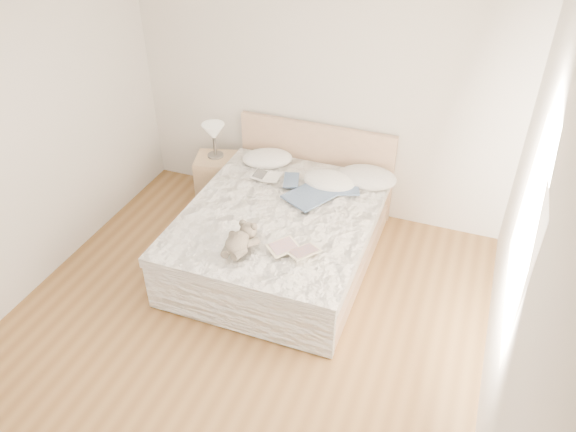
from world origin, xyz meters
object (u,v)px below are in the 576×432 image
(bed, at_px, (283,232))
(childrens_book, at_px, (293,250))
(nightstand, at_px, (218,180))
(table_lamp, at_px, (214,134))
(teddy_bear, at_px, (238,249))
(photo_book, at_px, (267,177))

(bed, distance_m, childrens_book, 0.75)
(nightstand, distance_m, table_lamp, 0.56)
(nightstand, height_order, table_lamp, table_lamp)
(table_lamp, xyz_separation_m, teddy_bear, (0.96, -1.49, -0.18))
(bed, height_order, childrens_book, bed)
(bed, relative_size, table_lamp, 5.60)
(table_lamp, bearing_deg, nightstand, -53.21)
(childrens_book, bearing_deg, table_lamp, 173.56)
(teddy_bear, bearing_deg, photo_book, 102.95)
(bed, relative_size, childrens_book, 5.69)
(photo_book, xyz_separation_m, childrens_book, (0.66, -1.01, 0.00))
(bed, xyz_separation_m, nightstand, (-1.04, 0.68, -0.03))
(nightstand, height_order, childrens_book, childrens_book)
(bed, bearing_deg, photo_book, 128.80)
(teddy_bear, bearing_deg, bed, 84.57)
(bed, relative_size, teddy_bear, 6.06)
(bed, relative_size, nightstand, 3.83)
(bed, xyz_separation_m, photo_book, (-0.33, 0.41, 0.32))
(childrens_book, bearing_deg, bed, 155.78)
(nightstand, distance_m, childrens_book, 1.91)
(table_lamp, relative_size, teddy_bear, 1.08)
(childrens_book, xyz_separation_m, teddy_bear, (-0.43, -0.18, 0.02))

